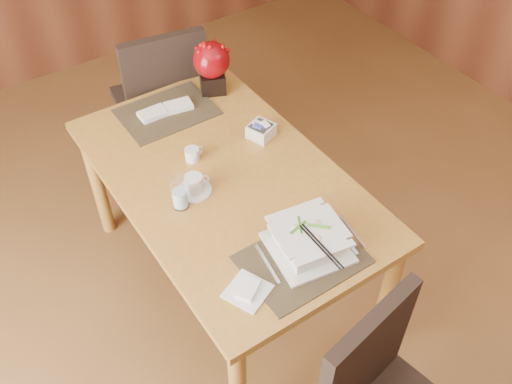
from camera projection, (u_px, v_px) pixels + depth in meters
ground at (299, 365)px, 2.67m from camera, size 6.00×6.00×0.00m
dining_table at (227, 192)px, 2.55m from camera, size 0.90×1.50×0.75m
placemat_near at (302, 259)px, 2.16m from camera, size 0.45×0.33×0.01m
placemat_far at (167, 112)px, 2.80m from camera, size 0.45×0.33×0.01m
soup_setting at (308, 240)px, 2.16m from camera, size 0.33×0.33×0.12m
coffee_cup at (194, 185)px, 2.40m from camera, size 0.15×0.15×0.08m
water_glass at (179, 192)px, 2.30m from camera, size 0.07×0.07×0.16m
creamer_jug at (192, 154)px, 2.54m from camera, size 0.09×0.09×0.06m
sugar_caddy at (261, 131)px, 2.65m from camera, size 0.14×0.14×0.06m
berry_decor at (212, 64)px, 2.83m from camera, size 0.18×0.18×0.27m
napkins_far at (167, 109)px, 2.79m from camera, size 0.28×0.12×0.02m
bread_plate at (248, 291)px, 2.06m from camera, size 0.19×0.19×0.01m
far_chair at (163, 97)px, 3.19m from camera, size 0.54×0.54×1.01m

